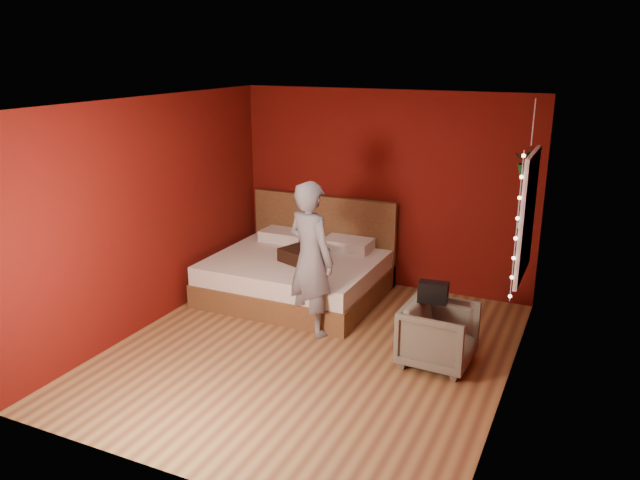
{
  "coord_description": "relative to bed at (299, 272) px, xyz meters",
  "views": [
    {
      "loc": [
        2.62,
        -5.4,
        3.09
      ],
      "look_at": [
        -0.07,
        0.4,
        1.12
      ],
      "focal_mm": 35.0,
      "sensor_mm": 36.0,
      "label": 1
    }
  ],
  "objects": [
    {
      "name": "hanging_plant",
      "position": [
        2.72,
        0.04,
        1.65
      ],
      "size": [
        0.31,
        0.27,
        0.83
      ],
      "color": "silver",
      "rests_on": "room_walls"
    },
    {
      "name": "armchair",
      "position": [
        2.13,
        -1.1,
        0.02
      ],
      "size": [
        0.73,
        0.71,
        0.64
      ],
      "primitive_type": "imported",
      "rotation": [
        0.0,
        0.0,
        1.53
      ],
      "color": "#6A6653",
      "rests_on": "ground"
    },
    {
      "name": "window",
      "position": [
        2.8,
        -0.5,
        1.2
      ],
      "size": [
        0.05,
        0.97,
        1.27
      ],
      "color": "white",
      "rests_on": "room_walls"
    },
    {
      "name": "room_walls",
      "position": [
        0.84,
        -1.4,
        1.38
      ],
      "size": [
        4.04,
        4.54,
        2.62
      ],
      "color": "#550C08",
      "rests_on": "ground"
    },
    {
      "name": "floor",
      "position": [
        0.84,
        -1.4,
        -0.3
      ],
      "size": [
        4.5,
        4.5,
        0.0
      ],
      "primitive_type": "plane",
      "color": "olive",
      "rests_on": "ground"
    },
    {
      "name": "bed",
      "position": [
        0.0,
        0.0,
        0.0
      ],
      "size": [
        2.11,
        1.79,
        1.16
      ],
      "color": "brown",
      "rests_on": "ground"
    },
    {
      "name": "handbag",
      "position": [
        2.04,
        -1.04,
        0.44
      ],
      "size": [
        0.31,
        0.18,
        0.21
      ],
      "primitive_type": "cube",
      "rotation": [
        0.0,
        0.0,
        0.1
      ],
      "color": "black",
      "rests_on": "armchair"
    },
    {
      "name": "fairy_lights",
      "position": [
        2.78,
        -1.03,
        1.2
      ],
      "size": [
        0.04,
        0.04,
        1.45
      ],
      "color": "silver",
      "rests_on": "room_walls"
    },
    {
      "name": "person",
      "position": [
        0.63,
        -0.96,
        0.57
      ],
      "size": [
        0.75,
        0.63,
        1.75
      ],
      "primitive_type": "imported",
      "rotation": [
        0.0,
        0.0,
        2.74
      ],
      "color": "slate",
      "rests_on": "ground"
    },
    {
      "name": "throw_pillow",
      "position": [
        0.14,
        -0.16,
        0.31
      ],
      "size": [
        0.6,
        0.6,
        0.17
      ],
      "primitive_type": "cube",
      "rotation": [
        0.0,
        0.0,
        -0.37
      ],
      "color": "black",
      "rests_on": "bed"
    }
  ]
}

